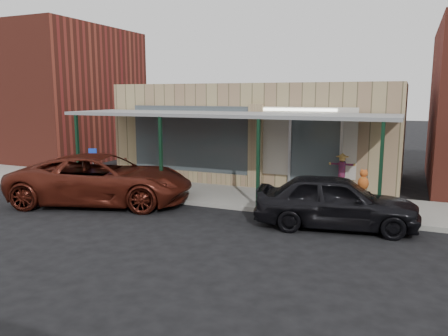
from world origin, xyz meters
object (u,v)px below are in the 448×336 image
at_px(barrel_scarecrow, 341,182).
at_px(handicap_sign, 93,163).
at_px(car_maroon, 103,179).
at_px(barrel_pumpkin, 138,178).
at_px(parked_sedan, 336,201).

height_order(barrel_scarecrow, handicap_sign, barrel_scarecrow).
relative_size(barrel_scarecrow, car_maroon, 0.25).
xyz_separation_m(barrel_scarecrow, handicap_sign, (-9.06, -2.38, 0.48)).
bearing_deg(barrel_pumpkin, handicap_sign, -132.91).
xyz_separation_m(barrel_pumpkin, car_maroon, (0.32, -2.61, 0.44)).
bearing_deg(handicap_sign, barrel_pumpkin, 27.77).
relative_size(handicap_sign, parked_sedan, 0.33).
xyz_separation_m(handicap_sign, car_maroon, (1.50, -1.34, -0.30)).
relative_size(barrel_scarecrow, parked_sedan, 0.33).
bearing_deg(parked_sedan, barrel_scarecrow, -3.82).
relative_size(barrel_scarecrow, barrel_pumpkin, 1.98).
bearing_deg(parked_sedan, handicap_sign, 74.27).
relative_size(barrel_scarecrow, handicap_sign, 1.00).
distance_m(barrel_scarecrow, parked_sedan, 3.44).
distance_m(barrel_pumpkin, parked_sedan, 8.54).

